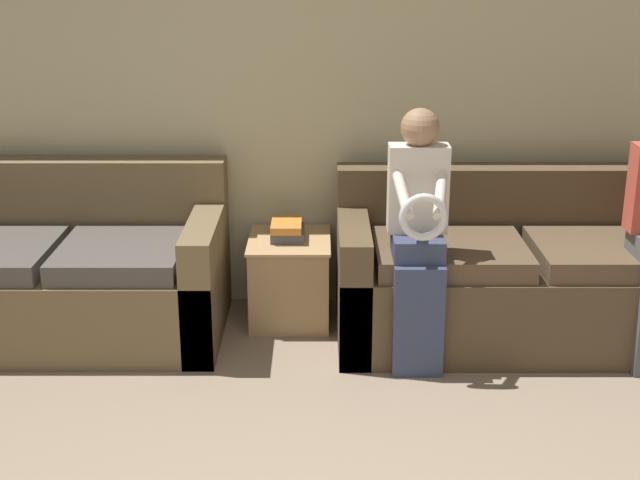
{
  "coord_description": "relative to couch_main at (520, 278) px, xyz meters",
  "views": [
    {
      "loc": [
        0.01,
        -2.05,
        2.0
      ],
      "look_at": [
        0.02,
        1.72,
        0.75
      ],
      "focal_mm": 50.0,
      "sensor_mm": 36.0,
      "label": 1
    }
  ],
  "objects": [
    {
      "name": "book_stack",
      "position": [
        -1.25,
        0.22,
        0.2
      ],
      "size": [
        0.18,
        0.25,
        0.1
      ],
      "color": "#4C4C56",
      "rests_on": "side_shelf"
    },
    {
      "name": "couch_side",
      "position": [
        -2.43,
        0.05,
        -0.0
      ],
      "size": [
        1.67,
        0.92,
        0.88
      ],
      "color": "brown",
      "rests_on": "ground_plane"
    },
    {
      "name": "couch_main",
      "position": [
        0.0,
        0.0,
        0.0
      ],
      "size": [
        1.96,
        0.87,
        0.86
      ],
      "color": "brown",
      "rests_on": "ground_plane"
    },
    {
      "name": "wall_back",
      "position": [
        -1.08,
        0.53,
        0.95
      ],
      "size": [
        7.47,
        0.06,
        2.55
      ],
      "color": "beige",
      "rests_on": "ground_plane"
    },
    {
      "name": "child_left_seated",
      "position": [
        -0.6,
        -0.34,
        0.39
      ],
      "size": [
        0.29,
        0.38,
        1.28
      ],
      "color": "#384260",
      "rests_on": "ground_plane"
    },
    {
      "name": "side_shelf",
      "position": [
        -1.24,
        0.21,
        -0.08
      ],
      "size": [
        0.45,
        0.53,
        0.47
      ],
      "color": "tan",
      "rests_on": "ground_plane"
    }
  ]
}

